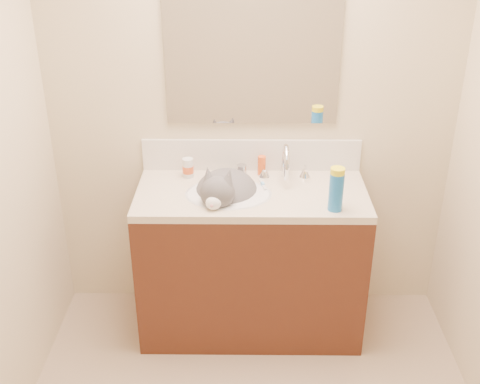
{
  "coord_description": "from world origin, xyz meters",
  "views": [
    {
      "loc": [
        -0.03,
        -1.81,
        2.27
      ],
      "look_at": [
        -0.06,
        0.92,
        0.88
      ],
      "focal_mm": 45.0,
      "sensor_mm": 36.0,
      "label": 1
    }
  ],
  "objects_px": {
    "vanity_cabinet": "(251,264)",
    "cat": "(225,194)",
    "amber_bottle": "(262,166)",
    "faucet": "(285,165)",
    "pill_bottle": "(188,168)",
    "spray_can": "(336,192)",
    "silver_jar": "(242,170)",
    "basin": "(229,206)"
  },
  "relations": [
    {
      "from": "silver_jar",
      "to": "amber_bottle",
      "type": "height_order",
      "value": "amber_bottle"
    },
    {
      "from": "basin",
      "to": "faucet",
      "type": "xyz_separation_m",
      "value": [
        0.3,
        0.17,
        0.16
      ]
    },
    {
      "from": "vanity_cabinet",
      "to": "basin",
      "type": "height_order",
      "value": "basin"
    },
    {
      "from": "pill_bottle",
      "to": "silver_jar",
      "type": "distance_m",
      "value": 0.29
    },
    {
      "from": "spray_can",
      "to": "faucet",
      "type": "bearing_deg",
      "value": 124.15
    },
    {
      "from": "basin",
      "to": "pill_bottle",
      "type": "height_order",
      "value": "pill_bottle"
    },
    {
      "from": "faucet",
      "to": "amber_bottle",
      "type": "distance_m",
      "value": 0.14
    },
    {
      "from": "faucet",
      "to": "silver_jar",
      "type": "xyz_separation_m",
      "value": [
        -0.23,
        0.05,
        -0.06
      ]
    },
    {
      "from": "vanity_cabinet",
      "to": "pill_bottle",
      "type": "distance_m",
      "value": 0.63
    },
    {
      "from": "basin",
      "to": "cat",
      "type": "relative_size",
      "value": 0.91
    },
    {
      "from": "faucet",
      "to": "spray_can",
      "type": "relative_size",
      "value": 1.45
    },
    {
      "from": "vanity_cabinet",
      "to": "spray_can",
      "type": "relative_size",
      "value": 6.22
    },
    {
      "from": "spray_can",
      "to": "silver_jar",
      "type": "bearing_deg",
      "value": 139.92
    },
    {
      "from": "cat",
      "to": "silver_jar",
      "type": "xyz_separation_m",
      "value": [
        0.08,
        0.19,
        0.05
      ]
    },
    {
      "from": "faucet",
      "to": "spray_can",
      "type": "bearing_deg",
      "value": -55.85
    },
    {
      "from": "basin",
      "to": "cat",
      "type": "height_order",
      "value": "cat"
    },
    {
      "from": "basin",
      "to": "silver_jar",
      "type": "relative_size",
      "value": 7.35
    },
    {
      "from": "spray_can",
      "to": "vanity_cabinet",
      "type": "bearing_deg",
      "value": 154.33
    },
    {
      "from": "basin",
      "to": "spray_can",
      "type": "distance_m",
      "value": 0.57
    },
    {
      "from": "basin",
      "to": "amber_bottle",
      "type": "bearing_deg",
      "value": 52.78
    },
    {
      "from": "basin",
      "to": "spray_can",
      "type": "xyz_separation_m",
      "value": [
        0.53,
        -0.16,
        0.17
      ]
    },
    {
      "from": "pill_bottle",
      "to": "amber_bottle",
      "type": "distance_m",
      "value": 0.4
    },
    {
      "from": "amber_bottle",
      "to": "pill_bottle",
      "type": "bearing_deg",
      "value": -175.63
    },
    {
      "from": "pill_bottle",
      "to": "spray_can",
      "type": "relative_size",
      "value": 0.55
    },
    {
      "from": "vanity_cabinet",
      "to": "silver_jar",
      "type": "bearing_deg",
      "value": 105.52
    },
    {
      "from": "basin",
      "to": "faucet",
      "type": "distance_m",
      "value": 0.38
    },
    {
      "from": "vanity_cabinet",
      "to": "pill_bottle",
      "type": "relative_size",
      "value": 11.26
    },
    {
      "from": "vanity_cabinet",
      "to": "amber_bottle",
      "type": "distance_m",
      "value": 0.55
    },
    {
      "from": "amber_bottle",
      "to": "spray_can",
      "type": "relative_size",
      "value": 0.56
    },
    {
      "from": "vanity_cabinet",
      "to": "cat",
      "type": "distance_m",
      "value": 0.46
    },
    {
      "from": "basin",
      "to": "spray_can",
      "type": "bearing_deg",
      "value": -17.42
    },
    {
      "from": "faucet",
      "to": "spray_can",
      "type": "height_order",
      "value": "faucet"
    },
    {
      "from": "silver_jar",
      "to": "vanity_cabinet",
      "type": "bearing_deg",
      "value": -74.48
    },
    {
      "from": "basin",
      "to": "silver_jar",
      "type": "distance_m",
      "value": 0.25
    },
    {
      "from": "cat",
      "to": "silver_jar",
      "type": "distance_m",
      "value": 0.21
    },
    {
      "from": "silver_jar",
      "to": "spray_can",
      "type": "xyz_separation_m",
      "value": [
        0.46,
        -0.39,
        0.07
      ]
    },
    {
      "from": "vanity_cabinet",
      "to": "faucet",
      "type": "bearing_deg",
      "value": 37.29
    },
    {
      "from": "faucet",
      "to": "cat",
      "type": "bearing_deg",
      "value": -156.47
    },
    {
      "from": "vanity_cabinet",
      "to": "silver_jar",
      "type": "height_order",
      "value": "silver_jar"
    },
    {
      "from": "cat",
      "to": "amber_bottle",
      "type": "xyz_separation_m",
      "value": [
        0.19,
        0.2,
        0.07
      ]
    },
    {
      "from": "basin",
      "to": "vanity_cabinet",
      "type": "bearing_deg",
      "value": 14.04
    },
    {
      "from": "spray_can",
      "to": "pill_bottle",
      "type": "bearing_deg",
      "value": 153.97
    }
  ]
}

